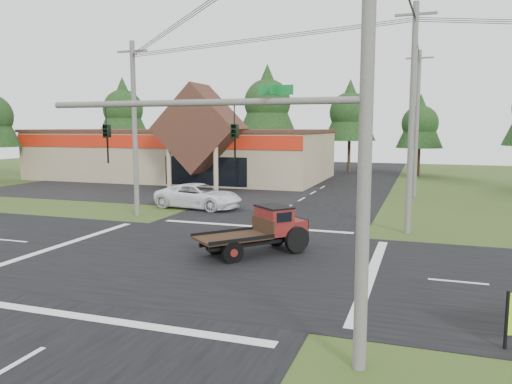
% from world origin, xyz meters
% --- Properties ---
extents(ground, '(120.00, 120.00, 0.00)m').
position_xyz_m(ground, '(0.00, 0.00, 0.00)').
color(ground, '#36491A').
rests_on(ground, ground).
extents(road_ns, '(12.00, 120.00, 0.02)m').
position_xyz_m(road_ns, '(0.00, 0.00, 0.01)').
color(road_ns, black).
rests_on(road_ns, ground).
extents(road_ew, '(120.00, 12.00, 0.02)m').
position_xyz_m(road_ew, '(0.00, 0.00, 0.01)').
color(road_ew, black).
rests_on(road_ew, ground).
extents(parking_apron, '(28.00, 14.00, 0.02)m').
position_xyz_m(parking_apron, '(-14.00, 19.00, 0.01)').
color(parking_apron, black).
rests_on(parking_apron, ground).
extents(cvs_building, '(30.40, 18.20, 9.19)m').
position_xyz_m(cvs_building, '(-15.70, 29.57, 2.78)').
color(cvs_building, tan).
rests_on(cvs_building, ground).
extents(traffic_signal_mast, '(8.12, 0.24, 7.00)m').
position_xyz_m(traffic_signal_mast, '(5.82, -7.50, 4.43)').
color(traffic_signal_mast, '#595651').
rests_on(traffic_signal_mast, ground).
extents(utility_pole_nr, '(2.00, 0.30, 11.00)m').
position_xyz_m(utility_pole_nr, '(7.50, -7.50, 5.64)').
color(utility_pole_nr, '#595651').
rests_on(utility_pole_nr, ground).
extents(utility_pole_nw, '(2.00, 0.30, 10.50)m').
position_xyz_m(utility_pole_nw, '(-8.00, 8.00, 5.39)').
color(utility_pole_nw, '#595651').
rests_on(utility_pole_nw, ground).
extents(utility_pole_ne, '(2.00, 0.30, 11.50)m').
position_xyz_m(utility_pole_ne, '(8.00, 8.00, 5.89)').
color(utility_pole_ne, '#595651').
rests_on(utility_pole_ne, ground).
extents(utility_pole_n, '(2.00, 0.30, 11.20)m').
position_xyz_m(utility_pole_n, '(8.00, 22.00, 5.74)').
color(utility_pole_n, '#595651').
rests_on(utility_pole_n, ground).
extents(tree_row_a, '(6.72, 6.72, 12.12)m').
position_xyz_m(tree_row_a, '(-30.00, 40.00, 8.05)').
color(tree_row_a, '#332316').
rests_on(tree_row_a, ground).
extents(tree_row_b, '(5.60, 5.60, 10.10)m').
position_xyz_m(tree_row_b, '(-20.00, 42.00, 6.70)').
color(tree_row_b, '#332316').
rests_on(tree_row_b, ground).
extents(tree_row_c, '(7.28, 7.28, 13.13)m').
position_xyz_m(tree_row_c, '(-10.00, 41.00, 8.72)').
color(tree_row_c, '#332316').
rests_on(tree_row_c, ground).
extents(tree_row_d, '(6.16, 6.16, 11.11)m').
position_xyz_m(tree_row_d, '(0.00, 42.00, 7.38)').
color(tree_row_d, '#332316').
rests_on(tree_row_d, ground).
extents(tree_row_e, '(5.04, 5.04, 9.09)m').
position_xyz_m(tree_row_e, '(8.00, 40.00, 6.03)').
color(tree_row_e, '#332316').
rests_on(tree_row_e, ground).
extents(antique_flatbed_truck, '(4.71, 4.97, 2.08)m').
position_xyz_m(antique_flatbed_truck, '(1.93, 1.36, 1.04)').
color(antique_flatbed_truck, '#5A0C17').
rests_on(antique_flatbed_truck, ground).
extents(white_pickup, '(6.25, 3.48, 1.65)m').
position_xyz_m(white_pickup, '(-5.63, 11.86, 0.83)').
color(white_pickup, white).
rests_on(white_pickup, ground).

